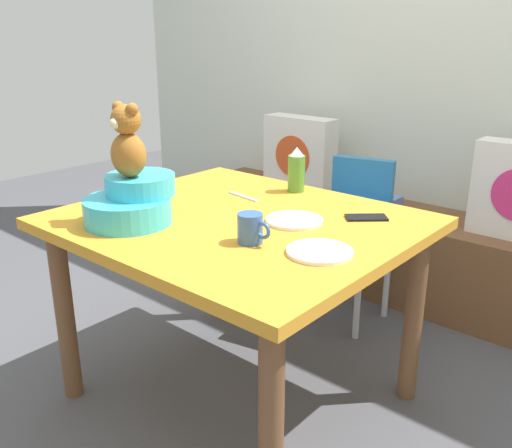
{
  "coord_description": "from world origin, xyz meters",
  "views": [
    {
      "loc": [
        1.27,
        -1.37,
        1.36
      ],
      "look_at": [
        0.0,
        0.1,
        0.69
      ],
      "focal_mm": 38.93,
      "sensor_mm": 36.0,
      "label": 1
    }
  ],
  "objects_px": {
    "dining_table": "(238,244)",
    "dinner_plate_near": "(320,252)",
    "infant_seat_teal": "(132,202)",
    "coffee_mug": "(251,228)",
    "ketchup_bottle": "(296,171)",
    "dinner_plate_far": "(294,220)",
    "pillow_floral_left": "(300,154)",
    "teddy_bear": "(127,142)",
    "cell_phone": "(366,217)",
    "book_stack": "(381,201)",
    "highchair": "(352,219)"
  },
  "relations": [
    {
      "from": "book_stack",
      "to": "dinner_plate_near",
      "type": "height_order",
      "value": "dinner_plate_near"
    },
    {
      "from": "dining_table",
      "to": "teddy_bear",
      "type": "bearing_deg",
      "value": -132.65
    },
    {
      "from": "teddy_bear",
      "to": "dinner_plate_far",
      "type": "bearing_deg",
      "value": 40.16
    },
    {
      "from": "cell_phone",
      "to": "infant_seat_teal",
      "type": "bearing_deg",
      "value": 90.47
    },
    {
      "from": "book_stack",
      "to": "cell_phone",
      "type": "xyz_separation_m",
      "value": [
        0.46,
        -0.98,
        0.25
      ]
    },
    {
      "from": "dining_table",
      "to": "cell_phone",
      "type": "xyz_separation_m",
      "value": [
        0.35,
        0.29,
        0.1
      ]
    },
    {
      "from": "book_stack",
      "to": "cell_phone",
      "type": "bearing_deg",
      "value": -64.95
    },
    {
      "from": "dinner_plate_near",
      "to": "ketchup_bottle",
      "type": "bearing_deg",
      "value": 132.67
    },
    {
      "from": "pillow_floral_left",
      "to": "teddy_bear",
      "type": "bearing_deg",
      "value": -75.26
    },
    {
      "from": "infant_seat_teal",
      "to": "coffee_mug",
      "type": "distance_m",
      "value": 0.46
    },
    {
      "from": "teddy_bear",
      "to": "coffee_mug",
      "type": "relative_size",
      "value": 2.08
    },
    {
      "from": "book_stack",
      "to": "dining_table",
      "type": "xyz_separation_m",
      "value": [
        0.11,
        -1.27,
        0.15
      ]
    },
    {
      "from": "teddy_bear",
      "to": "cell_phone",
      "type": "xyz_separation_m",
      "value": [
        0.6,
        0.56,
        -0.27
      ]
    },
    {
      "from": "book_stack",
      "to": "teddy_bear",
      "type": "height_order",
      "value": "teddy_bear"
    },
    {
      "from": "pillow_floral_left",
      "to": "coffee_mug",
      "type": "bearing_deg",
      "value": -58.96
    },
    {
      "from": "pillow_floral_left",
      "to": "cell_phone",
      "type": "xyz_separation_m",
      "value": [
        1.0,
        -0.96,
        0.06
      ]
    },
    {
      "from": "dining_table",
      "to": "highchair",
      "type": "xyz_separation_m",
      "value": [
        -0.02,
        0.83,
        -0.12
      ]
    },
    {
      "from": "pillow_floral_left",
      "to": "dinner_plate_near",
      "type": "bearing_deg",
      "value": -51.63
    },
    {
      "from": "coffee_mug",
      "to": "cell_phone",
      "type": "distance_m",
      "value": 0.47
    },
    {
      "from": "infant_seat_teal",
      "to": "ketchup_bottle",
      "type": "xyz_separation_m",
      "value": [
        0.2,
        0.68,
        0.02
      ]
    },
    {
      "from": "ketchup_bottle",
      "to": "dinner_plate_far",
      "type": "height_order",
      "value": "ketchup_bottle"
    },
    {
      "from": "teddy_bear",
      "to": "coffee_mug",
      "type": "xyz_separation_m",
      "value": [
        0.45,
        0.11,
        -0.23
      ]
    },
    {
      "from": "highchair",
      "to": "cell_phone",
      "type": "xyz_separation_m",
      "value": [
        0.37,
        -0.54,
        0.22
      ]
    },
    {
      "from": "infant_seat_teal",
      "to": "dining_table",
      "type": "bearing_deg",
      "value": 47.3
    },
    {
      "from": "dinner_plate_near",
      "to": "dinner_plate_far",
      "type": "bearing_deg",
      "value": 141.65
    },
    {
      "from": "infant_seat_teal",
      "to": "cell_phone",
      "type": "xyz_separation_m",
      "value": [
        0.6,
        0.56,
        -0.07
      ]
    },
    {
      "from": "ketchup_bottle",
      "to": "teddy_bear",
      "type": "bearing_deg",
      "value": -106.04
    },
    {
      "from": "ketchup_bottle",
      "to": "dinner_plate_near",
      "type": "height_order",
      "value": "ketchup_bottle"
    },
    {
      "from": "dinner_plate_near",
      "to": "book_stack",
      "type": "bearing_deg",
      "value": 110.91
    },
    {
      "from": "cell_phone",
      "to": "dining_table",
      "type": "bearing_deg",
      "value": 86.97
    },
    {
      "from": "highchair",
      "to": "infant_seat_teal",
      "type": "height_order",
      "value": "infant_seat_teal"
    },
    {
      "from": "ketchup_bottle",
      "to": "coffee_mug",
      "type": "distance_m",
      "value": 0.62
    },
    {
      "from": "teddy_bear",
      "to": "dinner_plate_near",
      "type": "bearing_deg",
      "value": 15.06
    },
    {
      "from": "pillow_floral_left",
      "to": "highchair",
      "type": "xyz_separation_m",
      "value": [
        0.62,
        -0.42,
        -0.16
      ]
    },
    {
      "from": "infant_seat_teal",
      "to": "ketchup_bottle",
      "type": "height_order",
      "value": "ketchup_bottle"
    },
    {
      "from": "ketchup_bottle",
      "to": "cell_phone",
      "type": "bearing_deg",
      "value": -17.12
    },
    {
      "from": "book_stack",
      "to": "teddy_bear",
      "type": "bearing_deg",
      "value": -95.26
    },
    {
      "from": "book_stack",
      "to": "ketchup_bottle",
      "type": "xyz_separation_m",
      "value": [
        0.05,
        -0.85,
        0.34
      ]
    },
    {
      "from": "infant_seat_teal",
      "to": "dinner_plate_near",
      "type": "relative_size",
      "value": 1.65
    },
    {
      "from": "highchair",
      "to": "teddy_bear",
      "type": "xyz_separation_m",
      "value": [
        -0.23,
        -1.1,
        0.5
      ]
    },
    {
      "from": "pillow_floral_left",
      "to": "infant_seat_teal",
      "type": "height_order",
      "value": "same"
    },
    {
      "from": "infant_seat_teal",
      "to": "teddy_bear",
      "type": "bearing_deg",
      "value": -90.0
    },
    {
      "from": "pillow_floral_left",
      "to": "teddy_bear",
      "type": "height_order",
      "value": "teddy_bear"
    },
    {
      "from": "dining_table",
      "to": "cell_phone",
      "type": "relative_size",
      "value": 8.25
    },
    {
      "from": "pillow_floral_left",
      "to": "dinner_plate_near",
      "type": "xyz_separation_m",
      "value": [
        1.06,
        -1.33,
        0.07
      ]
    },
    {
      "from": "book_stack",
      "to": "dining_table",
      "type": "relative_size",
      "value": 0.17
    },
    {
      "from": "ketchup_bottle",
      "to": "dinner_plate_near",
      "type": "distance_m",
      "value": 0.69
    },
    {
      "from": "pillow_floral_left",
      "to": "infant_seat_teal",
      "type": "xyz_separation_m",
      "value": [
        0.4,
        -1.51,
        0.13
      ]
    },
    {
      "from": "dining_table",
      "to": "dinner_plate_near",
      "type": "height_order",
      "value": "dinner_plate_near"
    },
    {
      "from": "dining_table",
      "to": "ketchup_bottle",
      "type": "bearing_deg",
      "value": 97.02
    }
  ]
}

